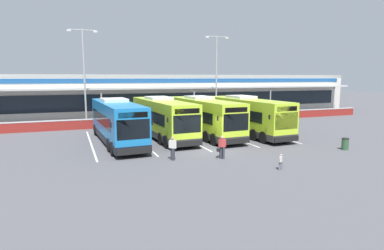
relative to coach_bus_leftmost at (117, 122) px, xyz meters
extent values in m
plane|color=#4C4C51|center=(6.23, -5.58, -1.79)|extent=(200.00, 200.00, 0.00)
cube|color=beige|center=(6.23, 21.42, 0.96)|extent=(70.00, 10.00, 5.50)
cube|color=#19232D|center=(6.23, 16.40, 0.51)|extent=(66.00, 0.08, 2.20)
cube|color=navy|center=(6.23, 16.39, 3.36)|extent=(68.00, 0.08, 0.60)
cube|color=beige|center=(6.23, 14.92, 2.41)|extent=(67.00, 3.00, 0.24)
cube|color=gray|center=(6.23, 21.42, 3.96)|extent=(70.00, 10.00, 0.50)
cylinder|color=#999999|center=(0.03, 13.72, 0.31)|extent=(0.20, 0.20, 4.20)
cylinder|color=#999999|center=(12.43, 13.72, 0.31)|extent=(0.20, 0.20, 4.20)
cylinder|color=#999999|center=(24.83, 13.72, 0.31)|extent=(0.20, 0.20, 4.20)
cylinder|color=#999999|center=(37.23, 13.72, 0.31)|extent=(0.20, 0.20, 4.20)
cube|color=maroon|center=(6.23, 8.92, -1.29)|extent=(60.00, 0.36, 1.00)
cube|color=#B2B2B2|center=(6.23, 8.92, -0.74)|extent=(60.00, 0.40, 0.10)
cube|color=#1972B7|center=(0.00, -0.04, 0.12)|extent=(3.17, 12.12, 3.19)
cube|color=black|center=(0.00, -0.04, -1.19)|extent=(3.19, 12.14, 0.56)
cube|color=black|center=(-0.02, 0.36, 0.36)|extent=(3.08, 9.72, 0.96)
cube|color=black|center=(0.31, -5.98, 0.26)|extent=(2.31, 0.22, 1.40)
cube|color=black|center=(0.31, -5.99, 1.26)|extent=(2.05, 0.19, 0.40)
cube|color=silver|center=(-0.05, 0.96, 1.85)|extent=(2.19, 2.90, 0.28)
cube|color=black|center=(0.32, -6.09, -1.24)|extent=(2.46, 0.29, 0.44)
cube|color=black|center=(1.75, -5.55, 0.61)|extent=(0.09, 0.12, 0.36)
cube|color=black|center=(-1.16, -5.71, 0.61)|extent=(0.09, 0.12, 0.36)
cylinder|color=black|center=(0.95, 4.62, -1.27)|extent=(0.37, 1.06, 1.04)
cylinder|color=black|center=(-1.43, 4.49, -1.27)|extent=(0.37, 1.06, 1.04)
cylinder|color=black|center=(1.36, -3.17, -1.27)|extent=(0.37, 1.06, 1.04)
cylinder|color=black|center=(-1.02, -3.30, -1.27)|extent=(0.37, 1.06, 1.04)
cylinder|color=black|center=(1.44, -4.57, -1.27)|extent=(0.37, 1.06, 1.04)
cylinder|color=black|center=(-0.95, -4.69, -1.27)|extent=(0.37, 1.06, 1.04)
cube|color=#B7DB2D|center=(4.34, 1.07, 0.12)|extent=(3.17, 12.12, 3.19)
cube|color=#333333|center=(4.34, 1.07, -1.19)|extent=(3.19, 12.14, 0.56)
cube|color=black|center=(4.32, 1.47, 0.36)|extent=(3.08, 9.72, 0.96)
cube|color=black|center=(4.65, -4.87, 0.26)|extent=(2.31, 0.22, 1.40)
cube|color=black|center=(4.65, -4.88, 1.26)|extent=(2.05, 0.19, 0.40)
cube|color=silver|center=(4.28, 2.07, 1.85)|extent=(2.19, 2.90, 0.28)
cube|color=black|center=(4.65, -4.98, -1.24)|extent=(2.46, 0.29, 0.44)
cube|color=black|center=(6.08, -4.44, 0.61)|extent=(0.09, 0.12, 0.36)
cube|color=black|center=(3.18, -4.59, 0.61)|extent=(0.09, 0.12, 0.36)
cylinder|color=black|center=(5.29, 5.73, -1.27)|extent=(0.37, 1.06, 1.04)
cylinder|color=black|center=(2.90, 5.61, -1.27)|extent=(0.37, 1.06, 1.04)
cylinder|color=black|center=(5.70, -2.06, -1.27)|extent=(0.37, 1.06, 1.04)
cylinder|color=black|center=(3.31, -2.18, -1.27)|extent=(0.37, 1.06, 1.04)
cylinder|color=black|center=(5.77, -3.46, -1.27)|extent=(0.37, 1.06, 1.04)
cylinder|color=black|center=(3.38, -3.58, -1.27)|extent=(0.37, 1.06, 1.04)
cube|color=#B7DB2D|center=(8.30, 0.61, 0.12)|extent=(3.17, 12.12, 3.19)
cube|color=#333333|center=(8.30, 0.61, -1.19)|extent=(3.19, 12.14, 0.56)
cube|color=black|center=(8.28, 1.01, 0.36)|extent=(3.08, 9.72, 0.96)
cube|color=black|center=(8.61, -5.33, 0.26)|extent=(2.31, 0.22, 1.40)
cube|color=black|center=(8.61, -5.34, 1.26)|extent=(2.05, 0.19, 0.40)
cube|color=silver|center=(8.24, 1.61, 1.85)|extent=(2.19, 2.90, 0.28)
cube|color=black|center=(8.61, -5.44, -1.24)|extent=(2.46, 0.29, 0.44)
cube|color=black|center=(10.04, -4.91, 0.61)|extent=(0.09, 0.12, 0.36)
cube|color=black|center=(7.14, -5.06, 0.61)|extent=(0.09, 0.12, 0.36)
cylinder|color=black|center=(9.25, 5.27, -1.27)|extent=(0.37, 1.06, 1.04)
cylinder|color=black|center=(6.86, 5.14, -1.27)|extent=(0.37, 1.06, 1.04)
cylinder|color=black|center=(9.66, -2.52, -1.27)|extent=(0.37, 1.06, 1.04)
cylinder|color=black|center=(7.27, -2.65, -1.27)|extent=(0.37, 1.06, 1.04)
cylinder|color=black|center=(9.73, -3.92, -1.27)|extent=(0.37, 1.06, 1.04)
cylinder|color=black|center=(7.34, -4.05, -1.27)|extent=(0.37, 1.06, 1.04)
cube|color=#B7DB2D|center=(12.59, -0.10, 0.12)|extent=(3.17, 12.12, 3.19)
cube|color=#333333|center=(12.59, -0.10, -1.19)|extent=(3.19, 12.14, 0.56)
cube|color=black|center=(12.57, 0.30, 0.36)|extent=(3.08, 9.72, 0.96)
cube|color=black|center=(12.90, -6.04, 0.26)|extent=(2.31, 0.22, 1.40)
cube|color=black|center=(12.90, -6.05, 1.26)|extent=(2.05, 0.19, 0.40)
cube|color=silver|center=(12.54, 0.90, 1.85)|extent=(2.19, 2.90, 0.28)
cube|color=black|center=(12.91, -6.15, -1.24)|extent=(2.46, 0.29, 0.44)
cube|color=black|center=(14.34, -5.62, 0.61)|extent=(0.09, 0.12, 0.36)
cube|color=black|center=(11.43, -5.77, 0.61)|extent=(0.09, 0.12, 0.36)
cylinder|color=black|center=(13.54, 4.55, -1.27)|extent=(0.37, 1.06, 1.04)
cylinder|color=black|center=(11.16, 4.43, -1.27)|extent=(0.37, 1.06, 1.04)
cylinder|color=black|center=(13.95, -3.24, -1.27)|extent=(0.37, 1.06, 1.04)
cylinder|color=black|center=(11.56, -3.36, -1.27)|extent=(0.37, 1.06, 1.04)
cylinder|color=black|center=(14.02, -4.63, -1.27)|extent=(0.37, 1.06, 1.04)
cylinder|color=black|center=(11.64, -4.76, -1.27)|extent=(0.37, 1.06, 1.04)
cube|color=silver|center=(-2.17, 0.42, -1.78)|extent=(0.14, 13.00, 0.01)
cube|color=silver|center=(2.03, 0.42, -1.78)|extent=(0.14, 13.00, 0.01)
cube|color=silver|center=(6.23, 0.42, -1.78)|extent=(0.14, 13.00, 0.01)
cube|color=silver|center=(10.43, 0.42, -1.78)|extent=(0.14, 13.00, 0.01)
cube|color=silver|center=(14.63, 0.42, -1.78)|extent=(0.14, 13.00, 0.01)
cube|color=#33333D|center=(5.94, -8.13, -1.37)|extent=(0.16, 0.20, 0.84)
cube|color=#33333D|center=(6.08, -8.27, -1.37)|extent=(0.16, 0.20, 0.84)
cube|color=#B23838|center=(6.01, -8.20, -0.67)|extent=(0.36, 0.26, 0.56)
cube|color=#B23838|center=(5.79, -8.17, -0.69)|extent=(0.10, 0.11, 0.54)
cube|color=#B23838|center=(6.23, -8.22, -0.69)|extent=(0.10, 0.11, 0.54)
sphere|color=tan|center=(6.01, -8.20, -0.28)|extent=(0.22, 0.22, 0.22)
cube|color=black|center=(5.73, -8.14, -1.16)|extent=(0.15, 0.29, 0.22)
cylinder|color=black|center=(5.73, -8.14, -0.98)|extent=(0.02, 0.02, 0.16)
cube|color=#33333D|center=(2.67, -7.25, -1.37)|extent=(0.22, 0.23, 0.84)
cube|color=#33333D|center=(2.72, -7.45, -1.37)|extent=(0.22, 0.23, 0.84)
cube|color=silver|center=(2.70, -7.35, -0.67)|extent=(0.40, 0.39, 0.56)
cube|color=silver|center=(2.53, -7.21, -0.69)|extent=(0.13, 0.13, 0.54)
cube|color=silver|center=(2.87, -7.49, -0.69)|extent=(0.13, 0.13, 0.54)
sphere|color=tan|center=(2.70, -7.35, -0.28)|extent=(0.22, 0.22, 0.22)
cube|color=slate|center=(8.06, -11.98, -1.53)|extent=(0.14, 0.14, 0.52)
cube|color=slate|center=(8.18, -11.98, -1.53)|extent=(0.14, 0.14, 0.52)
cube|color=silver|center=(8.12, -11.98, -1.09)|extent=(0.25, 0.24, 0.35)
cube|color=silver|center=(8.01, -12.07, -1.11)|extent=(0.08, 0.08, 0.33)
cube|color=silver|center=(8.22, -11.89, -1.11)|extent=(0.08, 0.08, 0.33)
sphere|color=tan|center=(8.12, -11.98, -0.85)|extent=(0.14, 0.14, 0.14)
cylinder|color=#9E9EA3|center=(-1.96, 11.28, 3.71)|extent=(0.20, 0.20, 11.00)
cylinder|color=#9E9EA3|center=(-1.96, 11.28, 9.06)|extent=(2.80, 0.10, 0.10)
cube|color=silver|center=(-3.36, 11.28, 8.96)|extent=(0.44, 0.28, 0.20)
cube|color=silver|center=(-0.56, 11.28, 8.96)|extent=(0.44, 0.28, 0.20)
cylinder|color=#9E9EA3|center=(14.68, 11.39, 3.71)|extent=(0.20, 0.20, 11.00)
cylinder|color=#9E9EA3|center=(14.68, 11.39, 9.06)|extent=(2.80, 0.10, 0.10)
cube|color=silver|center=(13.28, 11.39, 8.96)|extent=(0.44, 0.28, 0.20)
cube|color=silver|center=(16.08, 11.39, 8.96)|extent=(0.44, 0.28, 0.20)
cylinder|color=#2D5133|center=(16.22, -9.07, -1.36)|extent=(0.52, 0.52, 0.85)
cylinder|color=black|center=(16.22, -9.07, -0.90)|extent=(0.54, 0.54, 0.08)
camera|label=1|loc=(-3.69, -27.88, 3.79)|focal=30.22mm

